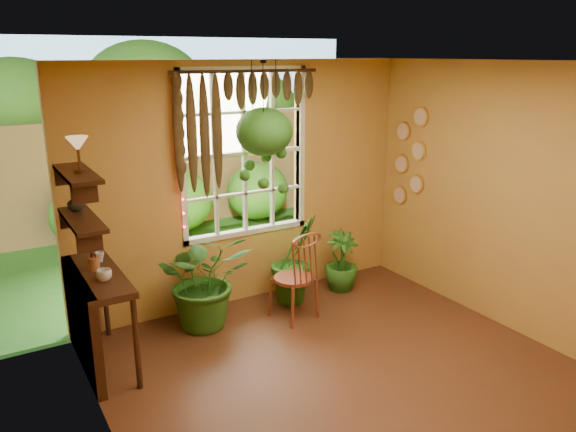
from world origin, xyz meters
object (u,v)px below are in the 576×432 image
(windsor_chair, at_px, (296,289))
(potted_plant_left, at_px, (205,279))
(potted_plant_mid, at_px, (295,259))
(counter_ledge, at_px, (88,312))
(hanging_basket, at_px, (264,139))

(windsor_chair, distance_m, potted_plant_left, 0.97)
(windsor_chair, relative_size, potted_plant_left, 1.08)
(windsor_chair, distance_m, potted_plant_mid, 0.48)
(counter_ledge, xyz_separation_m, windsor_chair, (2.11, -0.09, -0.22))
(counter_ledge, distance_m, windsor_chair, 2.12)
(counter_ledge, relative_size, windsor_chair, 1.05)
(potted_plant_left, bearing_deg, windsor_chair, -19.72)
(counter_ledge, bearing_deg, windsor_chair, -2.48)
(counter_ledge, bearing_deg, hanging_basket, 8.41)
(counter_ledge, relative_size, hanging_basket, 0.87)
(potted_plant_mid, distance_m, hanging_basket, 1.44)
(potted_plant_left, distance_m, hanging_basket, 1.57)
(potted_plant_mid, height_order, hanging_basket, hanging_basket)
(counter_ledge, relative_size, potted_plant_left, 1.14)
(windsor_chair, relative_size, hanging_basket, 0.83)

